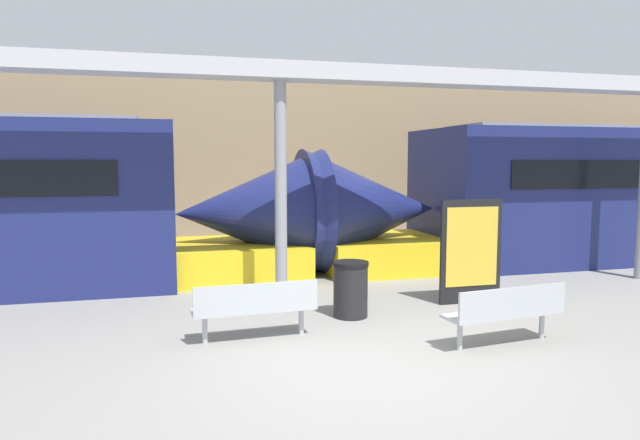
# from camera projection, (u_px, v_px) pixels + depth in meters

# --- Properties ---
(ground_plane) EXTENTS (60.00, 60.00, 0.00)m
(ground_plane) POSITION_uv_depth(u_px,v_px,m) (363.00, 370.00, 6.52)
(ground_plane) COLOR gray
(station_wall) EXTENTS (56.00, 0.20, 5.00)m
(station_wall) POSITION_uv_depth(u_px,v_px,m) (243.00, 157.00, 16.42)
(station_wall) COLOR #9E8460
(station_wall) RESTS_ON ground_plane
(train_left) EXTENTS (16.66, 2.93, 3.20)m
(train_left) POSITION_uv_depth(u_px,v_px,m) (630.00, 196.00, 14.22)
(train_left) COLOR navy
(train_left) RESTS_ON ground_plane
(bench_near) EXTENTS (1.67, 0.53, 0.79)m
(bench_near) POSITION_uv_depth(u_px,v_px,m) (255.00, 305.00, 7.56)
(bench_near) COLOR #ADB2B7
(bench_near) RESTS_ON ground_plane
(bench_far) EXTENTS (1.68, 0.62, 0.79)m
(bench_far) POSITION_uv_depth(u_px,v_px,m) (507.00, 310.00, 7.33)
(bench_far) COLOR #ADB2B7
(bench_far) RESTS_ON ground_plane
(trash_bin) EXTENTS (0.55, 0.55, 0.85)m
(trash_bin) POSITION_uv_depth(u_px,v_px,m) (351.00, 289.00, 8.71)
(trash_bin) COLOR black
(trash_bin) RESTS_ON ground_plane
(poster_board) EXTENTS (1.10, 0.07, 1.75)m
(poster_board) POSITION_uv_depth(u_px,v_px,m) (471.00, 251.00, 9.52)
(poster_board) COLOR black
(poster_board) RESTS_ON ground_plane
(support_column_near) EXTENTS (0.20, 0.20, 3.70)m
(support_column_near) POSITION_uv_depth(u_px,v_px,m) (281.00, 193.00, 9.52)
(support_column_near) COLOR gray
(support_column_near) RESTS_ON ground_plane
(canopy_beam) EXTENTS (28.00, 0.60, 0.28)m
(canopy_beam) POSITION_uv_depth(u_px,v_px,m) (280.00, 71.00, 9.31)
(canopy_beam) COLOR #B7B7BC
(canopy_beam) RESTS_ON support_column_near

